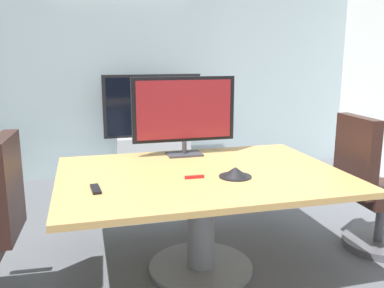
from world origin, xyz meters
The scene contains 9 objects.
ground_plane centered at (0.00, 0.00, 0.00)m, with size 6.98×6.98×0.00m, color #515459.
wall_back_glass_partition centered at (0.00, 2.95, 1.45)m, with size 5.98×0.10×2.90m, color #9EB2B7.
conference_table centered at (0.04, 0.25, 0.57)m, with size 1.96×1.40×0.74m.
office_chair_right centered at (1.44, 0.22, 0.46)m, with size 0.60×0.58×1.09m.
tv_monitor centered at (0.04, 0.78, 1.10)m, with size 0.84×0.18×0.64m.
wall_display_unit centered at (0.09, 2.59, 0.44)m, with size 1.20×0.36×1.31m.
conference_phone centered at (0.23, 0.08, 0.77)m, with size 0.22×0.22×0.07m.
remote_control centered at (-0.69, 0.04, 0.75)m, with size 0.05×0.17×0.02m, color black.
whiteboard_marker centered at (-0.05, 0.12, 0.75)m, with size 0.13×0.02×0.02m, color red.
Camera 1 is at (-0.74, -2.42, 1.55)m, focal length 38.62 mm.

